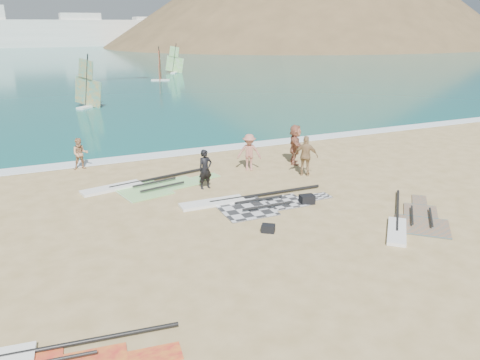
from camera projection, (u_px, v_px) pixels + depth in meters
name	position (u px, v px, depth m)	size (l,w,h in m)	color
ground	(305.00, 242.00, 15.24)	(300.00, 300.00, 0.00)	tan
sea	(53.00, 50.00, 129.47)	(300.00, 240.00, 0.06)	#0D585E
surf_line	(187.00, 153.00, 25.88)	(300.00, 1.20, 0.04)	white
headland_main	(317.00, 45.00, 160.73)	(143.00, 143.00, 45.00)	brown
headland_minor	(379.00, 42.00, 182.97)	(70.00, 70.00, 28.00)	brown
rig_grey	(247.00, 203.00, 18.46)	(6.19, 2.45, 0.20)	#2A2A2D
rig_green	(144.00, 186.00, 20.39)	(6.29, 3.10, 0.20)	#52D528
rig_orange	(410.00, 222.00, 16.71)	(4.52, 4.28, 0.20)	orange
gear_bag_near	(307.00, 199.00, 18.48)	(0.56, 0.41, 0.36)	black
gear_bag_far	(268.00, 228.00, 15.96)	(0.45, 0.31, 0.27)	black
person_wetsuit	(205.00, 169.00, 20.00)	(0.63, 0.41, 1.72)	black
beachgoer_left	(80.00, 154.00, 22.70)	(0.76, 0.59, 1.56)	tan
beachgoer_mid	(249.00, 152.00, 22.53)	(1.15, 0.66, 1.79)	#B06C5E
beachgoer_back	(306.00, 156.00, 21.69)	(1.11, 0.46, 1.90)	#9D7A50
beachgoer_right	(295.00, 144.00, 23.54)	(1.87, 0.59, 2.01)	#A7654D
windsurfer_left	(88.00, 92.00, 39.38)	(2.31, 2.28, 4.51)	white
windsurfer_centre	(160.00, 71.00, 58.35)	(2.39, 2.66, 4.20)	white
windsurfer_right	(175.00, 64.00, 67.53)	(2.39, 2.29, 4.19)	white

